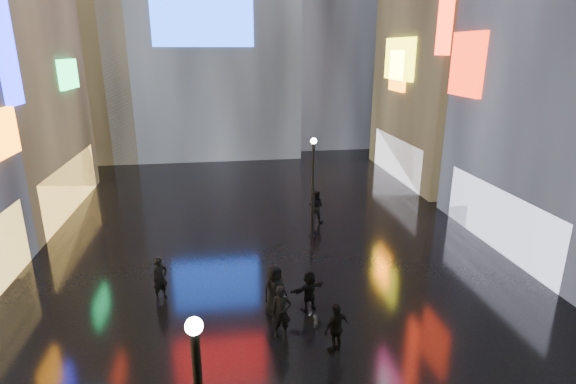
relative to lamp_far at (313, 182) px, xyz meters
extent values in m
plane|color=black|center=(-2.47, 0.22, -2.94)|extent=(140.00, 140.00, 0.00)
cube|color=orange|center=(-13.32, -1.46, 3.12)|extent=(0.25, 2.24, 1.94)
cube|color=#FFC659|center=(-13.57, 6.22, -1.44)|extent=(0.20, 10.00, 3.00)
cube|color=#1BF971|center=(-13.32, 8.04, 4.97)|extent=(0.25, 3.00, 1.71)
cube|color=white|center=(8.63, -2.78, -1.44)|extent=(0.20, 9.00, 3.00)
cube|color=#FF260C|center=(8.38, 1.34, 5.64)|extent=(0.25, 2.99, 3.26)
cube|color=white|center=(8.63, 10.22, -1.44)|extent=(0.20, 9.00, 3.00)
cube|color=#FFF819|center=(8.38, 10.54, 5.71)|extent=(0.25, 4.92, 2.91)
cube|color=orange|center=(8.38, 10.66, 4.90)|extent=(0.25, 2.63, 2.87)
cube|color=#194CFF|center=(-5.47, 17.12, 9.06)|extent=(8.00, 0.20, 5.00)
cube|color=black|center=(-16.47, 22.22, 10.06)|extent=(10.00, 10.00, 26.00)
sphere|color=white|center=(-5.10, -14.80, 2.11)|extent=(0.30, 0.30, 0.30)
cylinder|color=black|center=(0.00, 0.00, -0.44)|extent=(0.16, 0.16, 5.00)
sphere|color=white|center=(0.00, 0.00, 2.11)|extent=(0.30, 0.30, 0.30)
imported|color=black|center=(-1.14, -9.31, -2.08)|extent=(1.08, 0.87, 1.72)
imported|color=black|center=(-2.82, -6.76, -1.98)|extent=(1.11, 0.96, 1.92)
imported|color=black|center=(-1.52, -6.79, -2.15)|extent=(1.53, 0.99, 1.58)
imported|color=black|center=(-7.08, -5.14, -2.08)|extent=(0.75, 0.71, 1.73)
imported|color=black|center=(0.62, 2.00, -2.03)|extent=(1.12, 1.06, 1.82)
imported|color=black|center=(-2.82, -6.76, -0.60)|extent=(1.13, 1.12, 0.84)
imported|color=black|center=(-2.77, -8.27, -2.01)|extent=(0.72, 0.51, 1.87)
camera|label=1|loc=(-4.53, -21.25, 6.41)|focal=28.00mm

